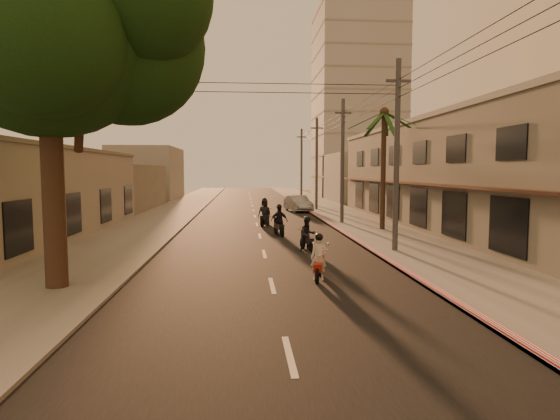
% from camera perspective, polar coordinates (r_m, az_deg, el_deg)
% --- Properties ---
extents(ground, '(160.00, 160.00, 0.00)m').
position_cam_1_polar(ground, '(14.02, -0.46, -11.23)').
color(ground, '#383023').
rests_on(ground, ground).
extents(road, '(10.00, 140.00, 0.02)m').
position_cam_1_polar(road, '(33.68, -2.84, -1.78)').
color(road, black).
rests_on(road, ground).
extents(sidewalk_right, '(5.00, 140.00, 0.12)m').
position_cam_1_polar(sidewalk_right, '(34.70, 9.64, -1.56)').
color(sidewalk_right, slate).
rests_on(sidewalk_right, ground).
extents(sidewalk_left, '(5.00, 140.00, 0.12)m').
position_cam_1_polar(sidewalk_left, '(34.29, -15.47, -1.75)').
color(sidewalk_left, slate).
rests_on(sidewalk_left, ground).
extents(curb_stripe, '(0.20, 60.00, 0.20)m').
position_cam_1_polar(curb_stripe, '(29.32, 7.47, -2.62)').
color(curb_stripe, red).
rests_on(curb_stripe, ground).
extents(shophouse_row, '(8.80, 34.20, 7.30)m').
position_cam_1_polar(shophouse_row, '(34.79, 20.94, 4.13)').
color(shophouse_row, gray).
rests_on(shophouse_row, ground).
extents(left_building, '(8.20, 24.20, 5.20)m').
position_cam_1_polar(left_building, '(30.41, -29.87, 1.77)').
color(left_building, gray).
rests_on(left_building, ground).
extents(distant_tower, '(12.10, 12.10, 28.00)m').
position_cam_1_polar(distant_tower, '(72.19, 9.39, 12.82)').
color(distant_tower, '#B7B5B2').
rests_on(distant_tower, ground).
extents(broadleaf_tree, '(9.60, 8.70, 12.10)m').
position_cam_1_polar(broadleaf_tree, '(17.21, -25.11, 19.87)').
color(broadleaf_tree, black).
rests_on(broadleaf_tree, ground).
extents(palm_tree, '(5.00, 5.00, 8.20)m').
position_cam_1_polar(palm_tree, '(30.94, 12.58, 10.78)').
color(palm_tree, black).
rests_on(palm_tree, ground).
extents(utility_poles, '(1.20, 48.26, 9.00)m').
position_cam_1_polar(utility_poles, '(34.30, 7.66, 9.22)').
color(utility_poles, '#38383A').
rests_on(utility_poles, ground).
extents(filler_right, '(8.00, 14.00, 6.00)m').
position_cam_1_polar(filler_right, '(60.33, 9.90, 3.92)').
color(filler_right, gray).
rests_on(filler_right, ground).
extents(filler_left_near, '(8.00, 14.00, 4.40)m').
position_cam_1_polar(filler_left_near, '(49.24, -19.86, 2.58)').
color(filler_left_near, gray).
rests_on(filler_left_near, ground).
extents(filler_left_far, '(8.00, 14.00, 7.00)m').
position_cam_1_polar(filler_left_far, '(66.73, -15.79, 4.32)').
color(filler_left_far, gray).
rests_on(filler_left_far, ground).
extents(scooter_red, '(0.85, 1.68, 1.69)m').
position_cam_1_polar(scooter_red, '(16.66, 4.77, -6.00)').
color(scooter_red, black).
rests_on(scooter_red, ground).
extents(scooter_mid_a, '(1.06, 1.70, 1.70)m').
position_cam_1_polar(scooter_mid_a, '(22.67, 3.37, -3.05)').
color(scooter_mid_a, black).
rests_on(scooter_mid_a, ground).
extents(scooter_mid_b, '(1.23, 1.91, 1.90)m').
position_cam_1_polar(scooter_mid_b, '(27.75, -0.11, -1.42)').
color(scooter_mid_b, black).
rests_on(scooter_mid_b, ground).
extents(scooter_far_a, '(1.27, 1.96, 2.00)m').
position_cam_1_polar(scooter_far_a, '(32.71, -1.89, -0.39)').
color(scooter_far_a, black).
rests_on(scooter_far_a, ground).
extents(parked_car, '(3.38, 5.25, 1.53)m').
position_cam_1_polar(parked_car, '(44.42, 2.21, 0.80)').
color(parked_car, '#95989C').
rests_on(parked_car, ground).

